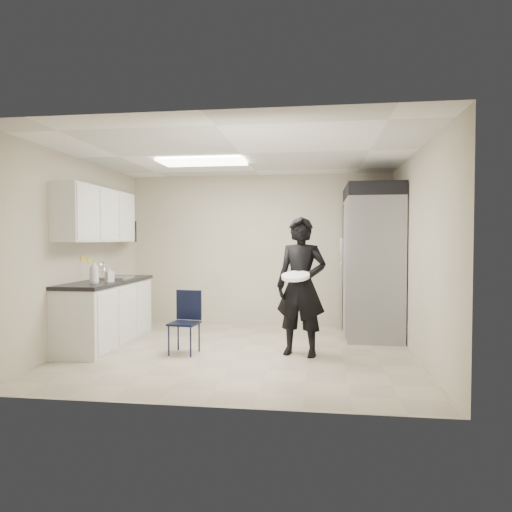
# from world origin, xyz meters

# --- Properties ---
(floor) EXTENTS (4.50, 4.50, 0.00)m
(floor) POSITION_xyz_m (0.00, 0.00, 0.00)
(floor) COLOR tan
(floor) RESTS_ON ground
(ceiling) EXTENTS (4.50, 4.50, 0.00)m
(ceiling) POSITION_xyz_m (0.00, 0.00, 2.60)
(ceiling) COLOR white
(ceiling) RESTS_ON back_wall
(back_wall) EXTENTS (4.50, 0.00, 4.50)m
(back_wall) POSITION_xyz_m (0.00, 2.00, 1.30)
(back_wall) COLOR #BBB49B
(back_wall) RESTS_ON floor
(left_wall) EXTENTS (0.00, 4.00, 4.00)m
(left_wall) POSITION_xyz_m (-2.25, 0.00, 1.30)
(left_wall) COLOR #BBB49B
(left_wall) RESTS_ON floor
(right_wall) EXTENTS (0.00, 4.00, 4.00)m
(right_wall) POSITION_xyz_m (2.25, 0.00, 1.30)
(right_wall) COLOR #BBB49B
(right_wall) RESTS_ON floor
(ceiling_panel) EXTENTS (1.20, 0.60, 0.02)m
(ceiling_panel) POSITION_xyz_m (-0.60, 0.40, 2.57)
(ceiling_panel) COLOR white
(ceiling_panel) RESTS_ON ceiling
(lower_counter) EXTENTS (0.60, 1.90, 0.86)m
(lower_counter) POSITION_xyz_m (-1.95, 0.20, 0.43)
(lower_counter) COLOR silver
(lower_counter) RESTS_ON floor
(countertop) EXTENTS (0.64, 1.95, 0.05)m
(countertop) POSITION_xyz_m (-1.95, 0.20, 0.89)
(countertop) COLOR black
(countertop) RESTS_ON lower_counter
(sink) EXTENTS (0.42, 0.40, 0.14)m
(sink) POSITION_xyz_m (-1.93, 0.45, 0.87)
(sink) COLOR gray
(sink) RESTS_ON countertop
(faucet) EXTENTS (0.02, 0.02, 0.24)m
(faucet) POSITION_xyz_m (-2.13, 0.45, 1.02)
(faucet) COLOR silver
(faucet) RESTS_ON countertop
(upper_cabinets) EXTENTS (0.35, 1.80, 0.75)m
(upper_cabinets) POSITION_xyz_m (-2.08, 0.20, 1.83)
(upper_cabinets) COLOR silver
(upper_cabinets) RESTS_ON left_wall
(towel_dispenser) EXTENTS (0.22, 0.30, 0.35)m
(towel_dispenser) POSITION_xyz_m (-2.14, 1.35, 1.62)
(towel_dispenser) COLOR black
(towel_dispenser) RESTS_ON left_wall
(notice_sticker_left) EXTENTS (0.00, 0.12, 0.07)m
(notice_sticker_left) POSITION_xyz_m (-2.24, 0.10, 1.22)
(notice_sticker_left) COLOR yellow
(notice_sticker_left) RESTS_ON left_wall
(notice_sticker_right) EXTENTS (0.00, 0.12, 0.07)m
(notice_sticker_right) POSITION_xyz_m (-2.24, 0.30, 1.18)
(notice_sticker_right) COLOR yellow
(notice_sticker_right) RESTS_ON left_wall
(commercial_fridge) EXTENTS (0.80, 1.35, 2.10)m
(commercial_fridge) POSITION_xyz_m (1.83, 1.27, 1.05)
(commercial_fridge) COLOR gray
(commercial_fridge) RESTS_ON floor
(fridge_compressor) EXTENTS (0.80, 1.35, 0.20)m
(fridge_compressor) POSITION_xyz_m (1.83, 1.27, 2.20)
(fridge_compressor) COLOR black
(fridge_compressor) RESTS_ON commercial_fridge
(folding_chair) EXTENTS (0.39, 0.39, 0.79)m
(folding_chair) POSITION_xyz_m (-0.71, -0.19, 0.39)
(folding_chair) COLOR black
(folding_chair) RESTS_ON floor
(man_tuxedo) EXTENTS (0.73, 0.58, 1.77)m
(man_tuxedo) POSITION_xyz_m (0.80, -0.06, 0.89)
(man_tuxedo) COLOR black
(man_tuxedo) RESTS_ON floor
(bucket_lid) EXTENTS (0.42, 0.42, 0.04)m
(bucket_lid) POSITION_xyz_m (0.74, -0.31, 1.03)
(bucket_lid) COLOR white
(bucket_lid) RESTS_ON man_tuxedo
(soap_bottle_a) EXTENTS (0.17, 0.17, 0.31)m
(soap_bottle_a) POSITION_xyz_m (-1.87, -0.32, 1.07)
(soap_bottle_a) COLOR silver
(soap_bottle_a) RESTS_ON countertop
(soap_bottle_b) EXTENTS (0.14, 0.14, 0.21)m
(soap_bottle_b) POSITION_xyz_m (-1.78, -0.06, 1.02)
(soap_bottle_b) COLOR #B3B3C0
(soap_bottle_b) RESTS_ON countertop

